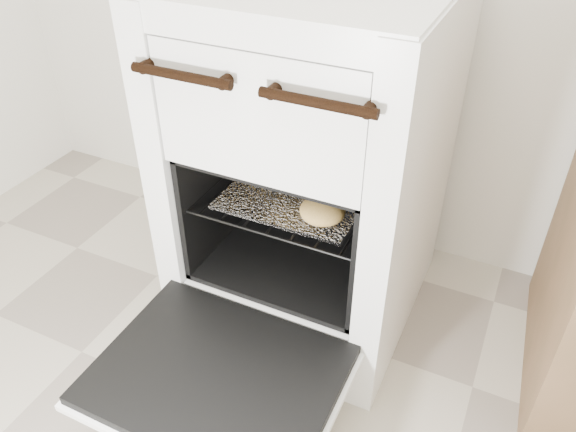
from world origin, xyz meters
name	(u,v)px	position (x,y,z in m)	size (l,w,h in m)	color
stove	(312,171)	(-0.19, 1.16, 0.45)	(0.60, 0.67, 0.93)	white
oven_door	(218,376)	(-0.19, 0.65, 0.20)	(0.54, 0.42, 0.04)	black
oven_rack	(302,191)	(-0.19, 1.10, 0.43)	(0.44, 0.42, 0.01)	black
foil_sheet	(298,193)	(-0.19, 1.08, 0.44)	(0.34, 0.30, 0.01)	white
baked_rolls	(301,176)	(-0.20, 1.11, 0.46)	(0.34, 0.32, 0.05)	#DAAF57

